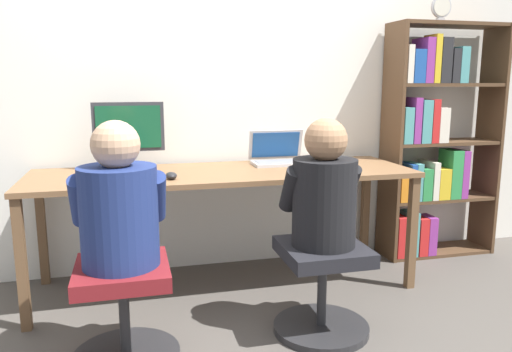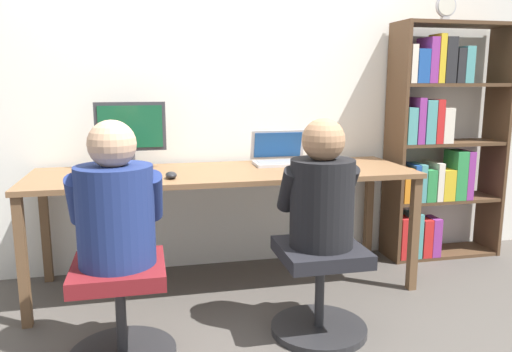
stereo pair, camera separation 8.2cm
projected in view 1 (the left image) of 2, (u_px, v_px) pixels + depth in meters
The scene contains 13 objects.
ground_plane at pixel (237, 309), 2.82m from camera, with size 14.00×14.00×0.00m, color #4C4742.
wall_back at pixel (211, 77), 3.32m from camera, with size 10.00×0.05×2.60m.
desk at pixel (224, 181), 3.04m from camera, with size 2.30×0.71×0.74m.
desktop_monitor at pixel (129, 135), 3.04m from camera, with size 0.43×0.19×0.41m.
laptop at pixel (279, 157), 3.29m from camera, with size 0.37×0.26×0.22m.
keyboard at pixel (125, 179), 2.71m from camera, with size 0.39×0.13×0.03m.
computer_mouse_by_keyboard at pixel (171, 176), 2.77m from camera, with size 0.06×0.10×0.04m.
office_chair_left at pixel (124, 308), 2.26m from camera, with size 0.49×0.49×0.47m.
office_chair_right at pixel (322, 284), 2.53m from camera, with size 0.49×0.49×0.47m.
person_at_monitor at pixel (119, 205), 2.18m from camera, with size 0.42×0.34×0.64m.
person_at_laptop at pixel (324, 192), 2.45m from camera, with size 0.39×0.32×0.63m.
bookshelf at pixel (430, 146), 3.58m from camera, with size 0.83×0.29×1.67m.
desk_clock at pixel (441, 7), 3.34m from camera, with size 0.14×0.03×0.16m.
Camera 1 is at (-0.55, -2.58, 1.27)m, focal length 35.00 mm.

